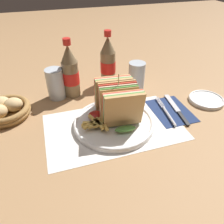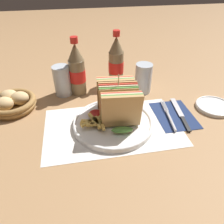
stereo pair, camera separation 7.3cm
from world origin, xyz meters
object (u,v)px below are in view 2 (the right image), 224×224
Objects in this scene: coke_bottle_far at (116,62)px; glass_near at (143,78)px; plate_main at (113,123)px; glass_far at (63,83)px; club_sandwich at (118,102)px; side_saucer at (214,106)px; coke_bottle_near at (77,71)px; bread_basket at (12,102)px; fork at (169,117)px; knife at (180,114)px.

glass_near is (0.09, -0.09, -0.04)m from coke_bottle_far.
plate_main is 2.23× the size of glass_far.
club_sandwich is 1.44× the size of side_saucer.
coke_bottle_near is at bearing 118.41° from club_sandwich.
glass_near is at bearing -6.83° from glass_far.
coke_bottle_far reaches higher than club_sandwich.
coke_bottle_far reaches higher than glass_near.
plate_main is 0.39m from bread_basket.
club_sandwich is 1.60× the size of glass_far.
side_saucer is (0.19, 0.04, -0.00)m from fork.
coke_bottle_far is (0.17, 0.05, 0.00)m from coke_bottle_near.
club_sandwich is at bearing -177.88° from side_saucer.
bread_basket is (-0.35, 0.17, 0.01)m from plate_main.
side_saucer reaches higher than knife.
club_sandwich is 1.08× the size of fork.
plate_main reaches higher than side_saucer.
club_sandwich is 1.12× the size of bread_basket.
knife is (0.05, 0.01, -0.00)m from fork.
coke_bottle_near is at bearing 0.85° from glass_far.
glass_near is (-0.09, 0.19, 0.05)m from knife.
coke_bottle_near reaches higher than plate_main.
coke_bottle_near is 1.90× the size of glass_far.
glass_far is (-0.06, -0.00, -0.05)m from coke_bottle_near.
club_sandwich is 0.24m from knife.
glass_far reaches higher than fork.
fork is at bearing -38.94° from coke_bottle_near.
club_sandwich is 0.25m from coke_bottle_near.
glass_far is (-0.23, -0.05, -0.05)m from coke_bottle_far.
coke_bottle_near is at bearing -162.58° from coke_bottle_far.
bread_basket is at bearing 157.97° from club_sandwich.
side_saucer is (0.49, -0.21, -0.09)m from coke_bottle_near.
club_sandwich reaches higher than side_saucer.
side_saucer is (0.74, -0.14, -0.02)m from bread_basket.
knife is 0.15m from side_saucer.
coke_bottle_near is (-0.30, 0.24, 0.09)m from fork.
coke_bottle_far is at bearing 121.16° from fork.
coke_bottle_far is at bearing 17.42° from coke_bottle_near.
knife is at bearing -1.64° from club_sandwich.
coke_bottle_far reaches higher than bread_basket.
plate_main is 2.23× the size of glass_near.
plate_main is at bearing -137.90° from club_sandwich.
plate_main is at bearing -174.13° from fork.
club_sandwich is at bearing -128.20° from glass_near.
club_sandwich is 0.38m from side_saucer.
coke_bottle_far is 1.90× the size of glass_far.
coke_bottle_near reaches higher than club_sandwich.
knife is 0.21m from glass_near.
coke_bottle_near is 0.08m from glass_far.
side_saucer is at bearing -10.37° from bread_basket.
side_saucer is (0.37, 0.01, -0.07)m from club_sandwich.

